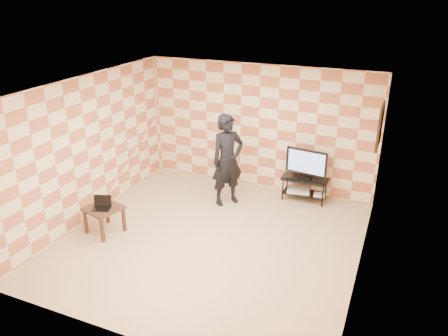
{
  "coord_description": "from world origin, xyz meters",
  "views": [
    {
      "loc": [
        2.8,
        -5.99,
        4.17
      ],
      "look_at": [
        0.0,
        0.6,
        1.15
      ],
      "focal_mm": 35.0,
      "sensor_mm": 36.0,
      "label": 1
    }
  ],
  "objects": [
    {
      "name": "wall_right",
      "position": [
        2.5,
        0.0,
        1.35
      ],
      "size": [
        0.02,
        5.0,
        2.7
      ],
      "primitive_type": "cube",
      "color": "beige",
      "rests_on": "ground"
    },
    {
      "name": "tv_stand",
      "position": [
        1.14,
        2.17,
        0.36
      ],
      "size": [
        0.94,
        0.42,
        0.5
      ],
      "color": "black",
      "rests_on": "floor"
    },
    {
      "name": "dvd_player",
      "position": [
        1.02,
        2.18,
        0.21
      ],
      "size": [
        0.51,
        0.41,
        0.08
      ],
      "primitive_type": "cube",
      "rotation": [
        0.0,
        0.0,
        0.18
      ],
      "color": "silver",
      "rests_on": "tv_stand"
    },
    {
      "name": "game_console",
      "position": [
        1.47,
        2.14,
        0.2
      ],
      "size": [
        0.24,
        0.18,
        0.05
      ],
      "primitive_type": "cube",
      "rotation": [
        0.0,
        0.0,
        0.1
      ],
      "color": "silver",
      "rests_on": "tv_stand"
    },
    {
      "name": "person",
      "position": [
        -0.29,
        1.46,
        0.94
      ],
      "size": [
        0.78,
        0.82,
        1.88
      ],
      "primitive_type": "imported",
      "rotation": [
        0.0,
        0.0,
        0.89
      ],
      "color": "black",
      "rests_on": "floor"
    },
    {
      "name": "side_table",
      "position": [
        -1.88,
        -0.49,
        0.41
      ],
      "size": [
        0.7,
        0.7,
        0.5
      ],
      "color": "#341E10",
      "rests_on": "floor"
    },
    {
      "name": "floor",
      "position": [
        0.0,
        0.0,
        0.0
      ],
      "size": [
        5.0,
        5.0,
        0.0
      ],
      "primitive_type": "plane",
      "color": "tan",
      "rests_on": "ground"
    },
    {
      "name": "wall_front",
      "position": [
        0.0,
        -2.5,
        1.35
      ],
      "size": [
        5.0,
        0.02,
        2.7
      ],
      "primitive_type": "cube",
      "color": "beige",
      "rests_on": "ground"
    },
    {
      "name": "laptop",
      "position": [
        -1.89,
        -0.5,
        0.55
      ],
      "size": [
        0.38,
        0.34,
        0.21
      ],
      "color": "black",
      "rests_on": "side_table"
    },
    {
      "name": "wall_left",
      "position": [
        -2.5,
        0.0,
        1.35
      ],
      "size": [
        0.02,
        5.0,
        2.7
      ],
      "primitive_type": "cube",
      "color": "beige",
      "rests_on": "ground"
    },
    {
      "name": "ceiling",
      "position": [
        0.0,
        0.0,
        2.7
      ],
      "size": [
        5.0,
        5.0,
        0.02
      ],
      "primitive_type": "cube",
      "color": "white",
      "rests_on": "wall_back"
    },
    {
      "name": "wall_art",
      "position": [
        2.47,
        1.55,
        1.95
      ],
      "size": [
        0.04,
        0.72,
        0.72
      ],
      "color": "black",
      "rests_on": "wall_right"
    },
    {
      "name": "wall_back",
      "position": [
        0.0,
        2.5,
        1.35
      ],
      "size": [
        5.0,
        0.02,
        2.7
      ],
      "primitive_type": "cube",
      "color": "beige",
      "rests_on": "ground"
    },
    {
      "name": "tv",
      "position": [
        1.14,
        2.17,
        0.84
      ],
      "size": [
        0.86,
        0.19,
        0.62
      ],
      "color": "black",
      "rests_on": "tv_stand"
    }
  ]
}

